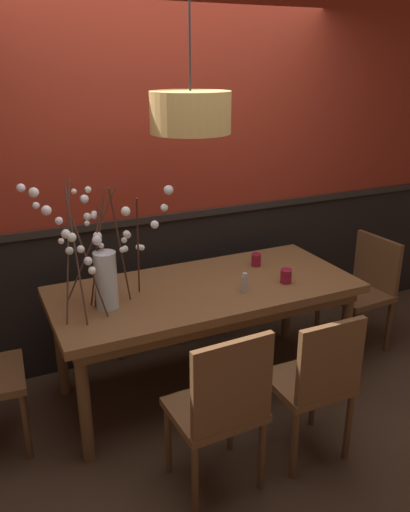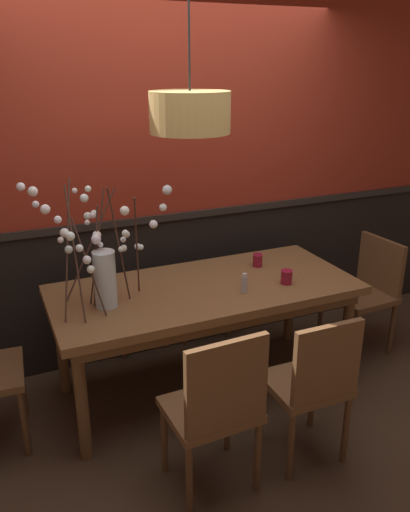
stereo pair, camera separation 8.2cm
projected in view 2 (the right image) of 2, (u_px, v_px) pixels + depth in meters
The scene contains 13 objects.
ground_plane at pixel (205, 387), 3.62m from camera, with size 24.00×24.00×0.00m, color #422D1E.
back_wall at pixel (166, 171), 3.72m from camera, with size 5.35×0.14×2.80m.
dining_table at pixel (205, 298), 3.38m from camera, with size 1.97×0.89×0.77m.
chair_head_east_end at pixel (366, 287), 3.98m from camera, with size 0.45×0.48×0.88m.
chair_far_side_left at pixel (131, 280), 4.08m from camera, with size 0.46×0.46×0.91m.
chair_near_side_right at pixel (313, 381), 2.79m from camera, with size 0.42×0.39×0.91m.
chair_far_side_right at pixel (196, 271), 4.29m from camera, with size 0.46×0.45×0.88m.
chair_near_side_left at pixel (217, 405), 2.57m from camera, with size 0.46×0.41×0.94m.
vase_with_blossoms at pixel (102, 265), 2.98m from camera, with size 0.79×0.64×0.76m.
candle_holder_nearer_center at pixel (286, 277), 3.37m from camera, with size 0.08×0.08×0.09m.
candle_holder_nearer_edge at pixel (258, 260), 3.65m from camera, with size 0.07×0.07×0.09m.
condiment_bottle at pixel (244, 283), 3.23m from camera, with size 0.04×0.04×0.13m.
pendant_lamp at pixel (190, 112), 2.86m from camera, with size 0.45×0.45×1.05m.
Camera 2 is at (-1.23, -2.81, 2.13)m, focal length 36.32 mm.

